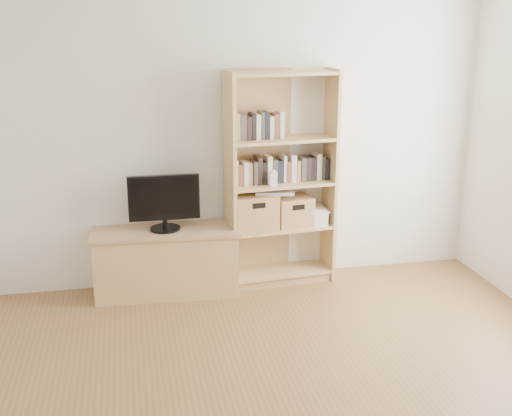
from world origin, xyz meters
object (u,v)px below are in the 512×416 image
object	(u,v)px
bookshelf	(281,180)
basket_left	(253,211)
basket_right	(293,211)
television	(164,203)
laptop	(275,191)
tv_stand	(167,263)
baby_monitor	(273,179)

from	to	relation	value
bookshelf	basket_left	size ratio (longest dim) A/B	4.99
basket_left	basket_right	size ratio (longest dim) A/B	1.21
bookshelf	television	distance (m)	1.02
bookshelf	basket_left	distance (m)	0.36
television	basket_right	distance (m)	1.13
basket_right	laptop	xyz separation A→B (m)	(-0.17, -0.02, 0.19)
tv_stand	baby_monitor	bearing A→B (deg)	-0.14
bookshelf	basket_left	world-z (taller)	bookshelf
baby_monitor	basket_right	distance (m)	0.40
bookshelf	baby_monitor	xyz separation A→B (m)	(-0.09, -0.11, 0.04)
tv_stand	baby_monitor	xyz separation A→B (m)	(0.91, -0.06, 0.70)
television	basket_right	xyz separation A→B (m)	(1.12, 0.06, -0.15)
basket_left	tv_stand	bearing A→B (deg)	175.41
television	laptop	bearing A→B (deg)	2.69
baby_monitor	basket_left	size ratio (longest dim) A/B	0.31
tv_stand	basket_right	bearing A→B (deg)	6.55
television	basket_left	bearing A→B (deg)	2.43
basket_left	baby_monitor	bearing A→B (deg)	-35.51
bookshelf	basket_right	bearing A→B (deg)	-2.60
bookshelf	baby_monitor	size ratio (longest dim) A/B	16.21
bookshelf	baby_monitor	distance (m)	0.15
bookshelf	laptop	xyz separation A→B (m)	(-0.05, -0.02, -0.09)
bookshelf	basket_left	bearing A→B (deg)	-178.81
basket_left	basket_right	bearing A→B (deg)	-1.35
baby_monitor	laptop	distance (m)	0.17
laptop	basket_right	bearing A→B (deg)	21.30
television	laptop	xyz separation A→B (m)	(0.95, 0.04, 0.04)
tv_stand	television	bearing A→B (deg)	0.00
basket_right	bookshelf	bearing A→B (deg)	175.89
baby_monitor	basket_left	world-z (taller)	baby_monitor
television	tv_stand	bearing A→B (deg)	0.00
basket_left	basket_right	xyz separation A→B (m)	(0.36, 0.03, -0.03)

